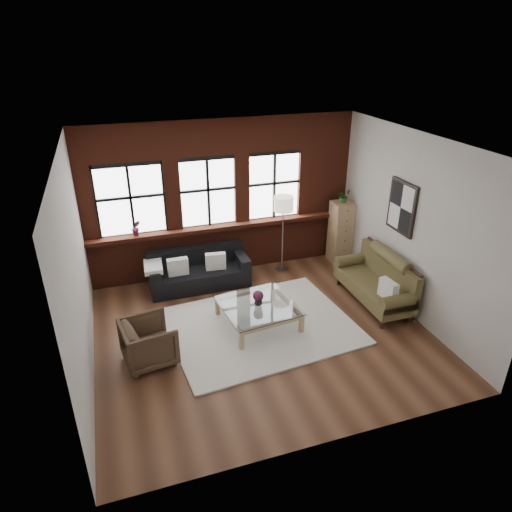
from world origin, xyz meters
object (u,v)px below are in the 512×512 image
object	(u,v)px
vintage_settee	(374,279)
coffee_table	(258,315)
vase	(258,301)
floor_lamp	(283,231)
armchair	(149,342)
drawer_chest	(340,232)
dark_sofa	(199,270)

from	to	relation	value
vintage_settee	coffee_table	distance (m)	2.31
vase	floor_lamp	distance (m)	2.17
vintage_settee	armchair	distance (m)	4.22
coffee_table	floor_lamp	distance (m)	2.24
vase	floor_lamp	bearing A→B (deg)	57.58
drawer_chest	vase	bearing A→B (deg)	-143.95
floor_lamp	drawer_chest	bearing A→B (deg)	1.46
vintage_settee	drawer_chest	distance (m)	1.84
floor_lamp	vase	bearing A→B (deg)	-122.42
vase	drawer_chest	world-z (taller)	drawer_chest
coffee_table	drawer_chest	bearing A→B (deg)	36.05
dark_sofa	floor_lamp	distance (m)	1.92
coffee_table	drawer_chest	world-z (taller)	drawer_chest
dark_sofa	vintage_settee	distance (m)	3.41
vintage_settee	coffee_table	bearing A→B (deg)	-179.49
vintage_settee	armchair	size ratio (longest dim) A/B	2.40
dark_sofa	floor_lamp	bearing A→B (deg)	3.64
vase	drawer_chest	size ratio (longest dim) A/B	0.11
armchair	drawer_chest	world-z (taller)	drawer_chest
vase	vintage_settee	bearing A→B (deg)	0.51
vintage_settee	drawer_chest	xyz separation A→B (m)	(0.23, 1.81, 0.19)
dark_sofa	coffee_table	distance (m)	1.82
coffee_table	floor_lamp	xyz separation A→B (m)	(1.14, 1.80, 0.71)
dark_sofa	drawer_chest	bearing A→B (deg)	2.71
vintage_settee	armchair	bearing A→B (deg)	-174.09
dark_sofa	vase	size ratio (longest dim) A/B	13.36
armchair	floor_lamp	distance (m)	3.81
dark_sofa	floor_lamp	world-z (taller)	floor_lamp
drawer_chest	floor_lamp	xyz separation A→B (m)	(-1.38, -0.04, 0.22)
vase	floor_lamp	world-z (taller)	floor_lamp
armchair	vase	bearing A→B (deg)	-86.79
coffee_table	armchair	bearing A→B (deg)	-167.75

